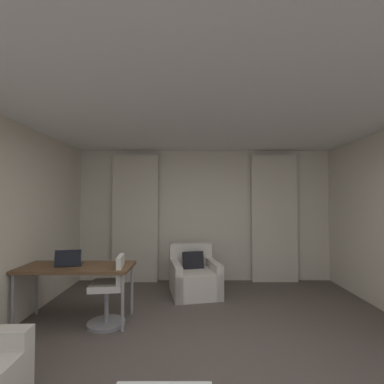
{
  "coord_description": "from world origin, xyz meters",
  "views": [
    {
      "loc": [
        -0.25,
        -2.61,
        1.59
      ],
      "look_at": [
        -0.27,
        1.39,
        1.72
      ],
      "focal_mm": 26.06,
      "sensor_mm": 36.0,
      "label": 1
    }
  ],
  "objects": [
    {
      "name": "curtain_left_panel",
      "position": [
        -1.38,
        2.9,
        1.25
      ],
      "size": [
        0.9,
        0.06,
        2.5
      ],
      "color": "beige",
      "rests_on": "ground"
    },
    {
      "name": "armchair",
      "position": [
        -0.22,
        2.2,
        0.27
      ],
      "size": [
        0.92,
        0.99,
        0.81
      ],
      "color": "silver",
      "rests_on": "ground"
    },
    {
      "name": "desk_chair",
      "position": [
        -1.31,
        1.01,
        0.39
      ],
      "size": [
        0.48,
        0.48,
        0.88
      ],
      "color": "gray",
      "rests_on": "ground"
    },
    {
      "name": "ceiling",
      "position": [
        0.0,
        0.0,
        2.63
      ],
      "size": [
        5.12,
        6.12,
        0.06
      ],
      "primitive_type": "cube",
      "color": "white",
      "rests_on": "wall_left"
    },
    {
      "name": "ground_plane",
      "position": [
        0.0,
        0.0,
        0.0
      ],
      "size": [
        12.0,
        12.0,
        0.0
      ],
      "primitive_type": "plane",
      "color": "#564C47"
    },
    {
      "name": "laptop",
      "position": [
        -1.88,
        1.09,
        0.78
      ],
      "size": [
        0.37,
        0.31,
        0.22
      ],
      "color": "#2D2D33",
      "rests_on": "desk"
    },
    {
      "name": "desk",
      "position": [
        -1.77,
        1.09,
        0.67
      ],
      "size": [
        1.44,
        0.63,
        0.73
      ],
      "color": "brown",
      "rests_on": "ground"
    },
    {
      "name": "wall_window",
      "position": [
        0.0,
        3.03,
        1.3
      ],
      "size": [
        5.12,
        0.06,
        2.6
      ],
      "color": "beige",
      "rests_on": "ground"
    },
    {
      "name": "curtain_right_panel",
      "position": [
        1.38,
        2.9,
        1.25
      ],
      "size": [
        0.9,
        0.06,
        2.5
      ],
      "color": "beige",
      "rests_on": "ground"
    }
  ]
}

